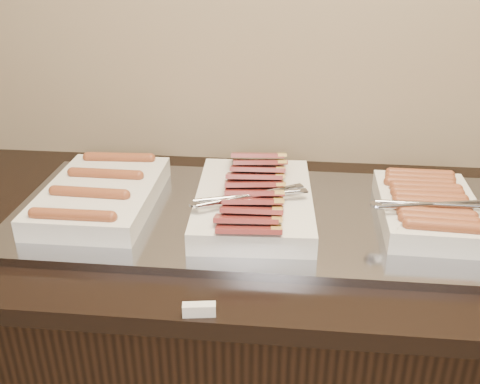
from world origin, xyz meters
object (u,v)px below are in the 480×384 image
object	(u,v)px
warming_tray	(269,216)
dish_right	(428,207)
counter	(261,363)
dish_left	(101,194)
dish_center	(254,199)

from	to	relation	value
warming_tray	dish_right	distance (m)	0.36
counter	dish_right	world-z (taller)	dish_right
counter	warming_tray	bearing A→B (deg)	0.00
dish_right	dish_left	bearing A→B (deg)	-179.16
dish_right	dish_center	bearing A→B (deg)	-179.01
dish_center	warming_tray	bearing A→B (deg)	2.23
dish_left	dish_center	distance (m)	0.37
counter	dish_left	size ratio (longest dim) A/B	5.43
counter	dish_center	xyz separation A→B (m)	(-0.02, -0.00, 0.50)
dish_left	dish_right	distance (m)	0.76
counter	dish_left	world-z (taller)	dish_left
dish_left	dish_right	world-z (taller)	dish_right
counter	dish_right	distance (m)	0.62
dish_center	dish_left	bearing A→B (deg)	176.67
dish_right	counter	bearing A→B (deg)	-179.52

